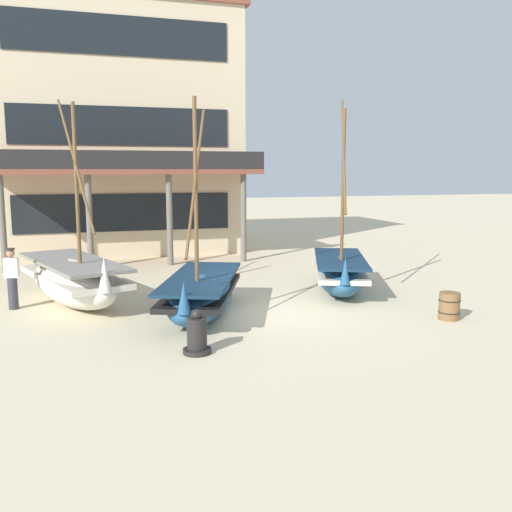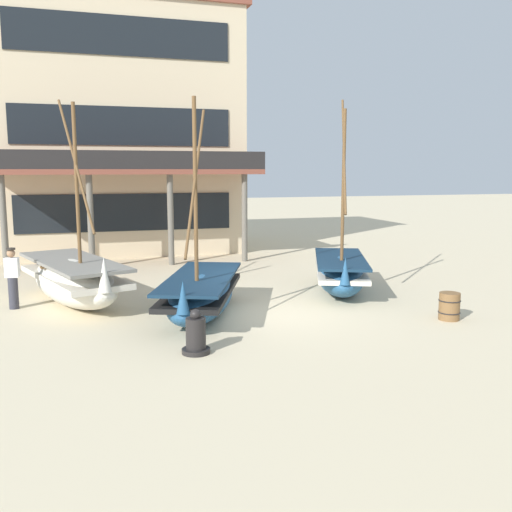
{
  "view_description": "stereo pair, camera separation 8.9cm",
  "coord_description": "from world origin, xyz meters",
  "px_view_note": "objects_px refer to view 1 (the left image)",
  "views": [
    {
      "loc": [
        -4.77,
        -14.06,
        3.8
      ],
      "look_at": [
        0.0,
        1.0,
        1.4
      ],
      "focal_mm": 40.22,
      "sensor_mm": 36.0,
      "label": 1
    },
    {
      "loc": [
        -4.68,
        -14.09,
        3.8
      ],
      "look_at": [
        0.0,
        1.0,
        1.4
      ],
      "focal_mm": 40.22,
      "sensor_mm": 36.0,
      "label": 2
    }
  ],
  "objects_px": {
    "fishing_boat_centre_large": "(340,272)",
    "fisherman_by_hull": "(12,279)",
    "capstan_winch": "(197,336)",
    "fishing_boat_far_right": "(74,280)",
    "fishing_boat_near_left": "(201,294)",
    "wooden_barrel": "(449,306)",
    "harbor_building_main": "(117,132)"
  },
  "relations": [
    {
      "from": "fishing_boat_near_left",
      "to": "fishing_boat_far_right",
      "type": "distance_m",
      "value": 3.95
    },
    {
      "from": "fishing_boat_far_right",
      "to": "wooden_barrel",
      "type": "height_order",
      "value": "fishing_boat_far_right"
    },
    {
      "from": "fishing_boat_centre_large",
      "to": "wooden_barrel",
      "type": "bearing_deg",
      "value": -73.01
    },
    {
      "from": "fisherman_by_hull",
      "to": "fishing_boat_far_right",
      "type": "bearing_deg",
      "value": 2.64
    },
    {
      "from": "fishing_boat_near_left",
      "to": "fisherman_by_hull",
      "type": "bearing_deg",
      "value": 154.27
    },
    {
      "from": "fishing_boat_centre_large",
      "to": "harbor_building_main",
      "type": "xyz_separation_m",
      "value": [
        -5.76,
        12.26,
        4.93
      ]
    },
    {
      "from": "fishing_boat_near_left",
      "to": "fishing_boat_centre_large",
      "type": "height_order",
      "value": "fishing_boat_centre_large"
    },
    {
      "from": "fishing_boat_far_right",
      "to": "fisherman_by_hull",
      "type": "distance_m",
      "value": 1.6
    },
    {
      "from": "wooden_barrel",
      "to": "fishing_boat_centre_large",
      "type": "bearing_deg",
      "value": 106.99
    },
    {
      "from": "capstan_winch",
      "to": "fisherman_by_hull",
      "type": "bearing_deg",
      "value": 127.23
    },
    {
      "from": "fisherman_by_hull",
      "to": "capstan_winch",
      "type": "relative_size",
      "value": 1.79
    },
    {
      "from": "capstan_winch",
      "to": "wooden_barrel",
      "type": "bearing_deg",
      "value": 6.33
    },
    {
      "from": "fisherman_by_hull",
      "to": "wooden_barrel",
      "type": "bearing_deg",
      "value": -23.0
    },
    {
      "from": "fishing_boat_centre_large",
      "to": "fisherman_by_hull",
      "type": "relative_size",
      "value": 3.52
    },
    {
      "from": "fishing_boat_centre_large",
      "to": "fisherman_by_hull",
      "type": "distance_m",
      "value": 9.54
    },
    {
      "from": "fishing_boat_near_left",
      "to": "capstan_winch",
      "type": "xyz_separation_m",
      "value": [
        -0.74,
        -3.0,
        -0.22
      ]
    },
    {
      "from": "wooden_barrel",
      "to": "harbor_building_main",
      "type": "relative_size",
      "value": 0.06
    },
    {
      "from": "fishing_boat_near_left",
      "to": "fishing_boat_centre_large",
      "type": "bearing_deg",
      "value": 19.05
    },
    {
      "from": "fishing_boat_centre_large",
      "to": "fishing_boat_far_right",
      "type": "distance_m",
      "value": 7.95
    },
    {
      "from": "fishing_boat_centre_large",
      "to": "wooden_barrel",
      "type": "height_order",
      "value": "fishing_boat_centre_large"
    },
    {
      "from": "capstan_winch",
      "to": "harbor_building_main",
      "type": "bearing_deg",
      "value": 90.88
    },
    {
      "from": "fishing_boat_far_right",
      "to": "fisherman_by_hull",
      "type": "bearing_deg",
      "value": -177.36
    },
    {
      "from": "fishing_boat_near_left",
      "to": "capstan_winch",
      "type": "bearing_deg",
      "value": -103.83
    },
    {
      "from": "fishing_boat_far_right",
      "to": "wooden_barrel",
      "type": "xyz_separation_m",
      "value": [
        9.11,
        -4.62,
        -0.35
      ]
    },
    {
      "from": "fisherman_by_hull",
      "to": "capstan_winch",
      "type": "xyz_separation_m",
      "value": [
        4.02,
        -5.29,
        -0.46
      ]
    },
    {
      "from": "fisherman_by_hull",
      "to": "wooden_barrel",
      "type": "height_order",
      "value": "fisherman_by_hull"
    },
    {
      "from": "fishing_boat_far_right",
      "to": "fisherman_by_hull",
      "type": "xyz_separation_m",
      "value": [
        -1.6,
        -0.07,
        0.13
      ]
    },
    {
      "from": "fishing_boat_near_left",
      "to": "fishing_boat_far_right",
      "type": "height_order",
      "value": "fishing_boat_far_right"
    },
    {
      "from": "fishing_boat_near_left",
      "to": "capstan_winch",
      "type": "distance_m",
      "value": 3.09
    },
    {
      "from": "capstan_winch",
      "to": "harbor_building_main",
      "type": "relative_size",
      "value": 0.08
    },
    {
      "from": "fisherman_by_hull",
      "to": "harbor_building_main",
      "type": "height_order",
      "value": "harbor_building_main"
    },
    {
      "from": "fisherman_by_hull",
      "to": "capstan_winch",
      "type": "height_order",
      "value": "fisherman_by_hull"
    }
  ]
}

